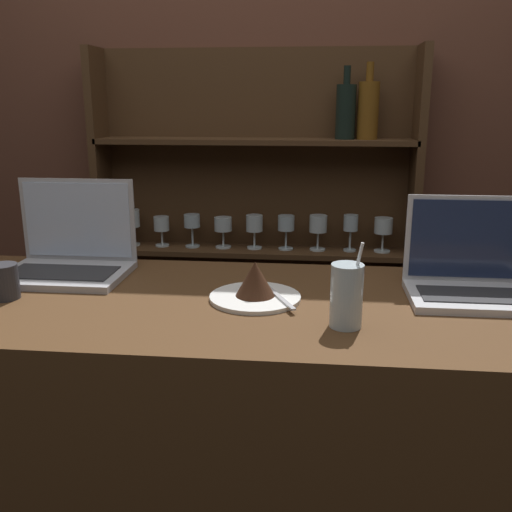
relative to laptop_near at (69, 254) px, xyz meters
name	(u,v)px	position (x,y,z in m)	size (l,w,h in m)	color
bar_counter	(225,493)	(0.44, -0.17, -0.59)	(1.63, 0.65, 1.08)	#4C3019
back_wall	(263,148)	(0.44, 0.89, 0.22)	(7.00, 0.06, 2.70)	brown
back_shelf	(259,258)	(0.44, 0.81, -0.22)	(1.25, 0.18, 1.73)	#472D19
laptop_near	(69,254)	(0.00, 0.00, 0.00)	(0.33, 0.24, 0.25)	#ADADB2
laptop_far	(476,275)	(1.05, -0.08, 0.00)	(0.32, 0.21, 0.23)	silver
cake_plate	(255,286)	(0.53, -0.16, -0.02)	(0.22, 0.22, 0.09)	white
water_glass	(347,296)	(0.73, -0.31, 0.01)	(0.07, 0.07, 0.18)	silver
coffee_cup	(4,282)	(-0.07, -0.21, -0.01)	(0.07, 0.07, 0.08)	#2D2D33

